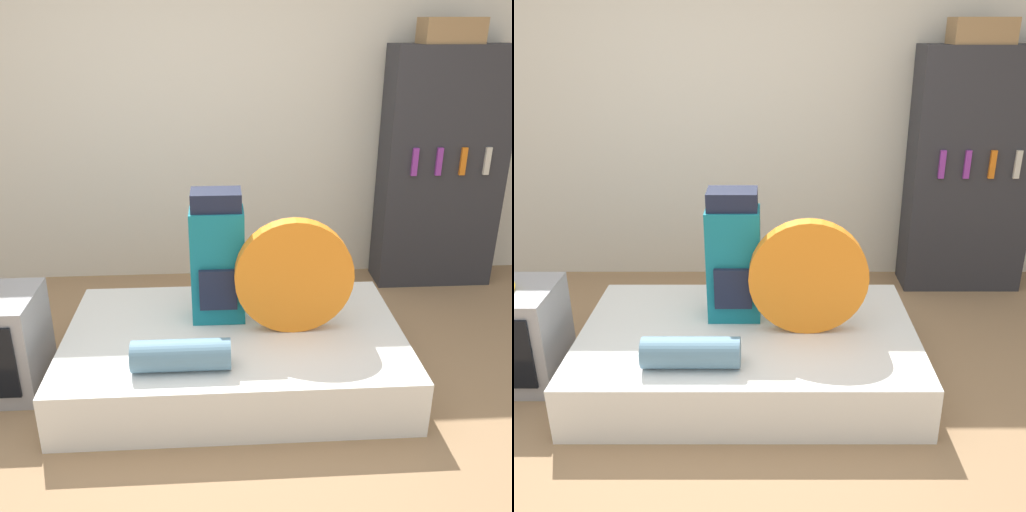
# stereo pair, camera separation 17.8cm
# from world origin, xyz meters

# --- Properties ---
(ground_plane) EXTENTS (16.00, 16.00, 0.00)m
(ground_plane) POSITION_xyz_m (0.00, 0.00, 0.00)
(ground_plane) COLOR #997551
(wall_back) EXTENTS (8.00, 0.05, 2.60)m
(wall_back) POSITION_xyz_m (0.00, 2.06, 1.30)
(wall_back) COLOR silver
(wall_back) RESTS_ON ground_plane
(bed) EXTENTS (1.89, 1.18, 0.31)m
(bed) POSITION_xyz_m (0.18, 0.55, 0.15)
(bed) COLOR white
(bed) RESTS_ON ground_plane
(backpack) EXTENTS (0.30, 0.24, 0.77)m
(backpack) POSITION_xyz_m (0.09, 0.71, 0.68)
(backpack) COLOR #14707F
(backpack) RESTS_ON bed
(tent_bag) EXTENTS (0.65, 0.09, 0.65)m
(tent_bag) POSITION_xyz_m (0.51, 0.54, 0.64)
(tent_bag) COLOR orange
(tent_bag) RESTS_ON bed
(sleeping_roll) EXTENTS (0.49, 0.16, 0.16)m
(sleeping_roll) POSITION_xyz_m (-0.10, 0.17, 0.39)
(sleeping_roll) COLOR #5B849E
(sleeping_roll) RESTS_ON bed
(bookshelf) EXTENTS (0.88, 0.35, 1.78)m
(bookshelf) POSITION_xyz_m (1.77, 1.83, 0.89)
(bookshelf) COLOR #2D2D33
(bookshelf) RESTS_ON ground_plane
(cardboard_box) EXTENTS (0.41, 0.25, 0.17)m
(cardboard_box) POSITION_xyz_m (1.71, 1.81, 1.87)
(cardboard_box) COLOR #99754C
(cardboard_box) RESTS_ON bookshelf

